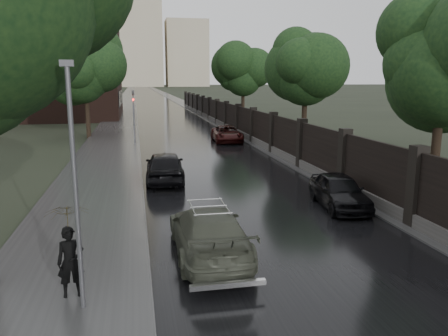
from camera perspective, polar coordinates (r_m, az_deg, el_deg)
ground at (r=9.57m, az=17.28°, el=-18.88°), size 800.00×800.00×0.00m
road at (r=197.26m, az=-10.40°, el=9.93°), size 8.00×420.00×0.02m
sidewalk_left at (r=197.23m, az=-12.17°, el=9.88°), size 4.00×420.00×0.16m
verge_right at (r=197.46m, az=-8.78°, el=9.99°), size 3.00×420.00×0.08m
fence_right at (r=40.33m, az=1.19°, el=6.16°), size 0.45×75.72×2.70m
tree_left_far at (r=37.36m, az=-17.69°, el=11.71°), size 4.25×4.25×7.39m
tree_right_a at (r=19.15m, az=26.70°, el=10.88°), size 4.08×4.08×7.01m
tree_right_b at (r=31.42m, az=10.61°, el=11.65°), size 4.08×4.08×7.01m
tree_right_c at (r=48.59m, az=2.52°, el=11.71°), size 4.08×4.08×7.01m
lamp_post at (r=8.99m, az=-18.85°, el=-2.54°), size 0.25×0.12×5.11m
traffic_light at (r=32.24m, az=-11.71°, el=7.06°), size 0.16×0.32×4.00m
brick_building at (r=60.98m, az=-25.47°, el=15.35°), size 24.00×18.00×20.00m
stalinist_tower at (r=309.03m, az=-11.14°, el=17.53°), size 92.00×30.00×159.00m
volga_sedan at (r=12.03m, az=-2.00°, el=-8.34°), size 1.92×4.66×1.35m
hatchback_left at (r=20.68m, az=-7.74°, el=0.19°), size 1.96×4.43×1.48m
car_right_near at (r=17.01m, az=14.80°, el=-2.90°), size 1.91×3.91×1.28m
car_right_far at (r=33.87m, az=0.38°, el=4.48°), size 2.27×4.57×1.25m
pedestrian_umbrella at (r=9.79m, az=-19.72°, el=-6.93°), size 1.04×1.06×2.43m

